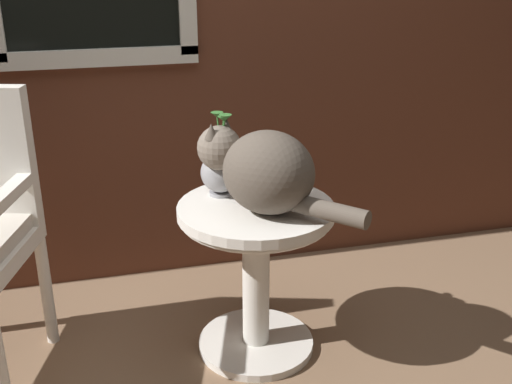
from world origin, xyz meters
The scene contains 4 objects.
ground_plane centered at (0.00, 0.00, 0.00)m, with size 6.00×6.00×0.00m, color #7F6047.
wicker_side_table centered at (0.28, 0.10, 0.40)m, with size 0.55×0.55×0.58m.
cat centered at (0.29, 0.06, 0.73)m, with size 0.48×0.52×0.29m.
pewter_vase_with_ivy centered at (0.18, 0.23, 0.68)m, with size 0.14×0.14×0.31m.
Camera 1 is at (-0.23, -1.81, 1.43)m, focal length 43.51 mm.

